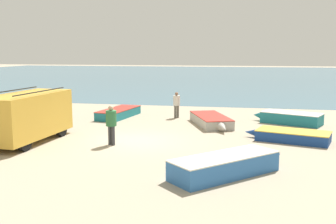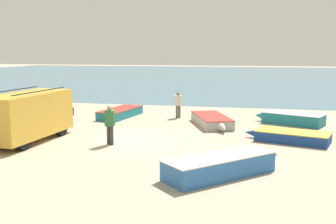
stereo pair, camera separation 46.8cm
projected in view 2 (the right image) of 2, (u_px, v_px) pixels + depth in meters
ground_plane at (133, 141)px, 18.08m from camera, size 200.00×200.00×0.00m
sea_water at (223, 75)px, 68.26m from camera, size 120.00×80.00×0.01m
parked_van at (28, 115)px, 17.83m from camera, size 2.16×5.02×2.36m
fishing_rowboat_0 at (224, 165)px, 13.03m from camera, size 3.99×4.05×0.69m
fishing_rowboat_1 at (122, 112)px, 24.82m from camera, size 1.93×4.65×0.54m
fishing_rowboat_2 at (212, 121)px, 21.83m from camera, size 2.79×4.64×0.54m
fishing_rowboat_3 at (291, 118)px, 22.27m from camera, size 4.01×2.64×0.65m
fishing_rowboat_4 at (45, 114)px, 24.27m from camera, size 2.41×4.06×0.52m
fishing_rowboat_5 at (291, 136)px, 17.90m from camera, size 3.99×2.38×0.49m
fisherman_0 at (178, 103)px, 24.25m from camera, size 0.42×0.42×1.60m
fisherman_1 at (110, 121)px, 17.20m from camera, size 0.46×0.46×1.76m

